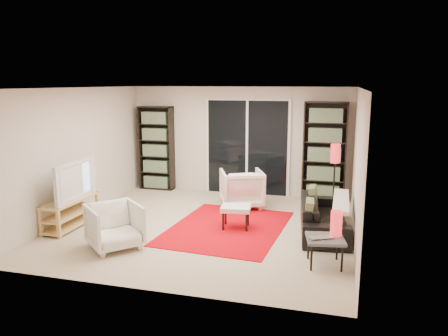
{
  "coord_description": "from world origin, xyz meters",
  "views": [
    {
      "loc": [
        2.25,
        -7.02,
        2.49
      ],
      "look_at": [
        0.25,
        0.3,
        1.0
      ],
      "focal_mm": 35.0,
      "sensor_mm": 36.0,
      "label": 1
    }
  ],
  "objects_px": {
    "tv_stand": "(71,212)",
    "ottoman": "(236,209)",
    "bookshelf_left": "(156,148)",
    "side_table": "(325,240)",
    "armchair_back": "(242,188)",
    "floor_lamp": "(335,161)",
    "armchair_front": "(115,226)",
    "bookshelf_right": "(325,152)",
    "sofa": "(324,216)"
  },
  "relations": [
    {
      "from": "tv_stand",
      "to": "side_table",
      "type": "height_order",
      "value": "tv_stand"
    },
    {
      "from": "bookshelf_left",
      "to": "armchair_back",
      "type": "height_order",
      "value": "bookshelf_left"
    },
    {
      "from": "bookshelf_left",
      "to": "ottoman",
      "type": "distance_m",
      "value": 3.45
    },
    {
      "from": "sofa",
      "to": "side_table",
      "type": "bearing_deg",
      "value": 177.23
    },
    {
      "from": "sofa",
      "to": "ottoman",
      "type": "bearing_deg",
      "value": 92.31
    },
    {
      "from": "floor_lamp",
      "to": "sofa",
      "type": "bearing_deg",
      "value": -95.85
    },
    {
      "from": "bookshelf_right",
      "to": "sofa",
      "type": "xyz_separation_m",
      "value": [
        0.11,
        -2.09,
        -0.77
      ]
    },
    {
      "from": "tv_stand",
      "to": "armchair_back",
      "type": "bearing_deg",
      "value": 37.6
    },
    {
      "from": "bookshelf_left",
      "to": "ottoman",
      "type": "relative_size",
      "value": 3.55
    },
    {
      "from": "ottoman",
      "to": "floor_lamp",
      "type": "distance_m",
      "value": 2.25
    },
    {
      "from": "sofa",
      "to": "side_table",
      "type": "height_order",
      "value": "sofa"
    },
    {
      "from": "armchair_back",
      "to": "ottoman",
      "type": "relative_size",
      "value": 1.53
    },
    {
      "from": "ottoman",
      "to": "side_table",
      "type": "bearing_deg",
      "value": -37.35
    },
    {
      "from": "floor_lamp",
      "to": "bookshelf_left",
      "type": "bearing_deg",
      "value": 167.86
    },
    {
      "from": "bookshelf_left",
      "to": "floor_lamp",
      "type": "relative_size",
      "value": 1.45
    },
    {
      "from": "bookshelf_left",
      "to": "sofa",
      "type": "height_order",
      "value": "bookshelf_left"
    },
    {
      "from": "tv_stand",
      "to": "floor_lamp",
      "type": "height_order",
      "value": "floor_lamp"
    },
    {
      "from": "tv_stand",
      "to": "armchair_front",
      "type": "bearing_deg",
      "value": -29.21
    },
    {
      "from": "tv_stand",
      "to": "armchair_front",
      "type": "height_order",
      "value": "armchair_front"
    },
    {
      "from": "bookshelf_left",
      "to": "bookshelf_right",
      "type": "height_order",
      "value": "bookshelf_right"
    },
    {
      "from": "bookshelf_left",
      "to": "tv_stand",
      "type": "distance_m",
      "value": 3.08
    },
    {
      "from": "armchair_back",
      "to": "side_table",
      "type": "bearing_deg",
      "value": 102.65
    },
    {
      "from": "bookshelf_left",
      "to": "side_table",
      "type": "xyz_separation_m",
      "value": [
        4.04,
        -3.5,
        -0.62
      ]
    },
    {
      "from": "floor_lamp",
      "to": "side_table",
      "type": "bearing_deg",
      "value": -90.94
    },
    {
      "from": "armchair_front",
      "to": "ottoman",
      "type": "distance_m",
      "value": 2.08
    },
    {
      "from": "ottoman",
      "to": "sofa",
      "type": "bearing_deg",
      "value": 8.4
    },
    {
      "from": "ottoman",
      "to": "floor_lamp",
      "type": "xyz_separation_m",
      "value": [
        1.6,
        1.43,
        0.68
      ]
    },
    {
      "from": "bookshelf_right",
      "to": "armchair_front",
      "type": "bearing_deg",
      "value": -128.52
    },
    {
      "from": "bookshelf_right",
      "to": "armchair_back",
      "type": "distance_m",
      "value": 1.96
    },
    {
      "from": "bookshelf_left",
      "to": "ottoman",
      "type": "height_order",
      "value": "bookshelf_left"
    },
    {
      "from": "tv_stand",
      "to": "side_table",
      "type": "distance_m",
      "value": 4.39
    },
    {
      "from": "tv_stand",
      "to": "floor_lamp",
      "type": "relative_size",
      "value": 0.92
    },
    {
      "from": "bookshelf_right",
      "to": "armchair_front",
      "type": "relative_size",
      "value": 2.78
    },
    {
      "from": "tv_stand",
      "to": "ottoman",
      "type": "height_order",
      "value": "tv_stand"
    },
    {
      "from": "bookshelf_right",
      "to": "sofa",
      "type": "distance_m",
      "value": 2.23
    },
    {
      "from": "armchair_back",
      "to": "floor_lamp",
      "type": "distance_m",
      "value": 1.91
    },
    {
      "from": "sofa",
      "to": "ottoman",
      "type": "distance_m",
      "value": 1.49
    },
    {
      "from": "armchair_front",
      "to": "bookshelf_left",
      "type": "bearing_deg",
      "value": 55.98
    },
    {
      "from": "sofa",
      "to": "floor_lamp",
      "type": "bearing_deg",
      "value": -11.94
    },
    {
      "from": "armchair_back",
      "to": "sofa",
      "type": "bearing_deg",
      "value": 124.13
    },
    {
      "from": "sofa",
      "to": "armchair_back",
      "type": "distance_m",
      "value": 2.02
    },
    {
      "from": "armchair_front",
      "to": "floor_lamp",
      "type": "height_order",
      "value": "floor_lamp"
    },
    {
      "from": "bookshelf_left",
      "to": "sofa",
      "type": "bearing_deg",
      "value": -27.83
    },
    {
      "from": "bookshelf_right",
      "to": "tv_stand",
      "type": "distance_m",
      "value": 5.19
    },
    {
      "from": "side_table",
      "to": "floor_lamp",
      "type": "distance_m",
      "value": 2.7
    },
    {
      "from": "tv_stand",
      "to": "ottoman",
      "type": "bearing_deg",
      "value": 13.49
    },
    {
      "from": "sofa",
      "to": "armchair_back",
      "type": "relative_size",
      "value": 2.26
    },
    {
      "from": "bookshelf_right",
      "to": "side_table",
      "type": "relative_size",
      "value": 3.58
    },
    {
      "from": "tv_stand",
      "to": "floor_lamp",
      "type": "xyz_separation_m",
      "value": [
        4.41,
        2.1,
        0.76
      ]
    },
    {
      "from": "bookshelf_right",
      "to": "armchair_front",
      "type": "xyz_separation_m",
      "value": [
        -2.93,
        -3.68,
        -0.71
      ]
    }
  ]
}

